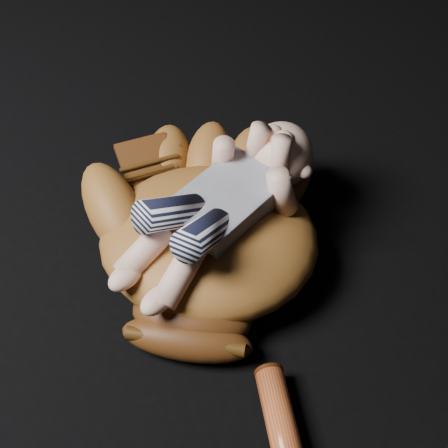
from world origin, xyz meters
name	(u,v)px	position (x,y,z in m)	size (l,w,h in m)	color
baseball_glove	(208,232)	(-0.09, 0.18, 0.08)	(0.43, 0.49, 0.15)	brown
newborn_baby	(213,207)	(-0.08, 0.18, 0.14)	(0.18, 0.40, 0.16)	#EBB197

